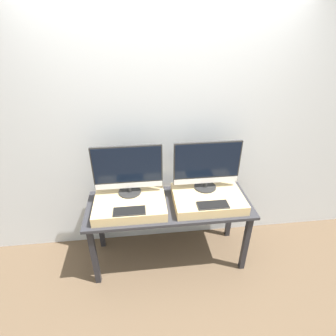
% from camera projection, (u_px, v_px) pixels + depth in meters
% --- Properties ---
extents(ground_plane, '(12.00, 12.00, 0.00)m').
position_uv_depth(ground_plane, '(173.00, 279.00, 2.63)').
color(ground_plane, brown).
extents(wall_back, '(8.00, 0.04, 2.60)m').
position_uv_depth(wall_back, '(165.00, 133.00, 2.57)').
color(wall_back, silver).
rests_on(wall_back, ground_plane).
extents(workbench, '(1.59, 0.60, 0.71)m').
position_uv_depth(workbench, '(169.00, 210.00, 2.58)').
color(workbench, '#2D2D33').
rests_on(workbench, ground_plane).
extents(wooden_riser_left, '(0.66, 0.49, 0.09)m').
position_uv_depth(wooden_riser_left, '(130.00, 204.00, 2.46)').
color(wooden_riser_left, '#D6B77F').
rests_on(wooden_riser_left, workbench).
extents(monitor_left, '(0.64, 0.22, 0.49)m').
position_uv_depth(monitor_left, '(128.00, 170.00, 2.41)').
color(monitor_left, '#282828').
rests_on(monitor_left, wooden_riser_left).
extents(keyboard_left, '(0.28, 0.12, 0.01)m').
position_uv_depth(keyboard_left, '(129.00, 211.00, 2.28)').
color(keyboard_left, '#2D2D2D').
rests_on(keyboard_left, wooden_riser_left).
extents(wooden_riser_right, '(0.66, 0.49, 0.09)m').
position_uv_depth(wooden_riser_right, '(208.00, 198.00, 2.53)').
color(wooden_riser_right, '#D6B77F').
rests_on(wooden_riser_right, workbench).
extents(monitor_right, '(0.64, 0.22, 0.49)m').
position_uv_depth(monitor_right, '(207.00, 165.00, 2.49)').
color(monitor_right, '#282828').
rests_on(monitor_right, wooden_riser_right).
extents(keyboard_right, '(0.28, 0.12, 0.01)m').
position_uv_depth(keyboard_right, '(213.00, 205.00, 2.36)').
color(keyboard_right, '#2D2D2D').
rests_on(keyboard_right, wooden_riser_right).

